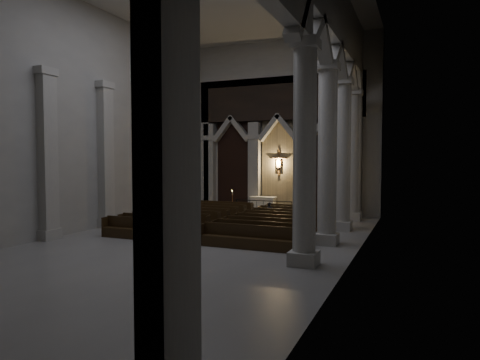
{
  "coord_description": "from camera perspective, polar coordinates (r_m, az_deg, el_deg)",
  "views": [
    {
      "loc": [
        9.31,
        -17.39,
        3.86
      ],
      "look_at": [
        0.68,
        3.0,
        2.7
      ],
      "focal_mm": 32.0,
      "sensor_mm": 36.0,
      "label": 1
    }
  ],
  "objects": [
    {
      "name": "room",
      "position": [
        20.07,
        -5.28,
        13.72
      ],
      "size": [
        24.0,
        24.1,
        12.0
      ],
      "color": "gray",
      "rests_on": "ground"
    },
    {
      "name": "sanctuary_wall",
      "position": [
        30.51,
        5.13,
        8.16
      ],
      "size": [
        14.0,
        0.77,
        12.0
      ],
      "color": "#A9A79E",
      "rests_on": "ground"
    },
    {
      "name": "right_arcade",
      "position": [
        19.51,
        11.58,
        14.66
      ],
      "size": [
        1.0,
        24.0,
        12.0
      ],
      "color": "#A9A79E",
      "rests_on": "ground"
    },
    {
      "name": "left_pilasters",
      "position": [
        26.35,
        -14.63,
        3.0
      ],
      "size": [
        0.6,
        13.0,
        8.03
      ],
      "color": "#A9A79E",
      "rests_on": "ground"
    },
    {
      "name": "sanctuary_step",
      "position": [
        29.74,
        4.52,
        -4.33
      ],
      "size": [
        8.5,
        2.6,
        0.15
      ],
      "primitive_type": "cube",
      "color": "#A9A79E",
      "rests_on": "ground"
    },
    {
      "name": "altar",
      "position": [
        30.45,
        3.12,
        -3.11
      ],
      "size": [
        1.85,
        0.74,
        0.94
      ],
      "color": "beige",
      "rests_on": "sanctuary_step"
    },
    {
      "name": "altar_rail",
      "position": [
        28.94,
        4.04,
        -3.37
      ],
      "size": [
        5.02,
        0.09,
        0.99
      ],
      "color": "black",
      "rests_on": "ground"
    },
    {
      "name": "candle_stand_left",
      "position": [
        29.53,
        -1.02,
        -3.66
      ],
      "size": [
        0.27,
        0.27,
        1.62
      ],
      "color": "#AD6E35",
      "rests_on": "ground"
    },
    {
      "name": "candle_stand_right",
      "position": [
        28.18,
        9.31,
        -4.06
      ],
      "size": [
        0.26,
        0.26,
        1.55
      ],
      "color": "#AD6E35",
      "rests_on": "ground"
    },
    {
      "name": "pews",
      "position": [
        23.12,
        -1.1,
        -5.8
      ],
      "size": [
        9.9,
        8.93,
        1.0
      ],
      "color": "black",
      "rests_on": "ground"
    },
    {
      "name": "worshipper",
      "position": [
        25.39,
        3.99,
        -4.38
      ],
      "size": [
        0.51,
        0.41,
        1.22
      ],
      "primitive_type": "imported",
      "rotation": [
        0.0,
        0.0,
        0.3
      ],
      "color": "black",
      "rests_on": "ground"
    }
  ]
}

